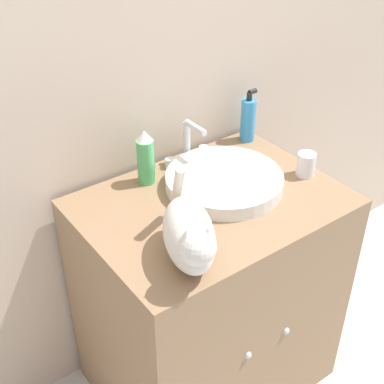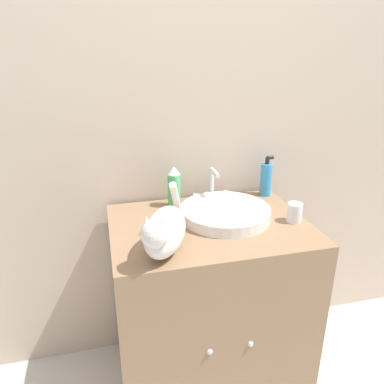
# 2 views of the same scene
# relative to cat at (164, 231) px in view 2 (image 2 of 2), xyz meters

# --- Properties ---
(wall_back) EXTENTS (6.00, 0.05, 2.50)m
(wall_back) POSITION_rel_cat_xyz_m (0.22, 0.53, 0.32)
(wall_back) COLOR #C6B29E
(wall_back) RESTS_ON ground_plane
(vanity_cabinet) EXTENTS (0.82, 0.61, 0.85)m
(vanity_cabinet) POSITION_rel_cat_xyz_m (0.22, 0.19, -0.51)
(vanity_cabinet) COLOR #8C6B4C
(vanity_cabinet) RESTS_ON ground_plane
(sink_basin) EXTENTS (0.38, 0.38, 0.05)m
(sink_basin) POSITION_rel_cat_xyz_m (0.30, 0.22, -0.07)
(sink_basin) COLOR white
(sink_basin) RESTS_ON vanity_cabinet
(faucet) EXTENTS (0.18, 0.12, 0.16)m
(faucet) POSITION_rel_cat_xyz_m (0.30, 0.42, -0.02)
(faucet) COLOR silver
(faucet) RESTS_ON vanity_cabinet
(cat) EXTENTS (0.24, 0.36, 0.22)m
(cat) POSITION_rel_cat_xyz_m (0.00, 0.00, 0.00)
(cat) COLOR silver
(cat) RESTS_ON vanity_cabinet
(soap_bottle) EXTENTS (0.06, 0.06, 0.20)m
(soap_bottle) POSITION_rel_cat_xyz_m (0.58, 0.43, -0.00)
(soap_bottle) COLOR #338CCC
(soap_bottle) RESTS_ON vanity_cabinet
(spray_bottle) EXTENTS (0.06, 0.06, 0.19)m
(spray_bottle) POSITION_rel_cat_xyz_m (0.12, 0.40, 0.00)
(spray_bottle) COLOR #4CB266
(spray_bottle) RESTS_ON vanity_cabinet
(cup) EXTENTS (0.06, 0.06, 0.08)m
(cup) POSITION_rel_cat_xyz_m (0.57, 0.12, -0.05)
(cup) COLOR white
(cup) RESTS_ON vanity_cabinet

